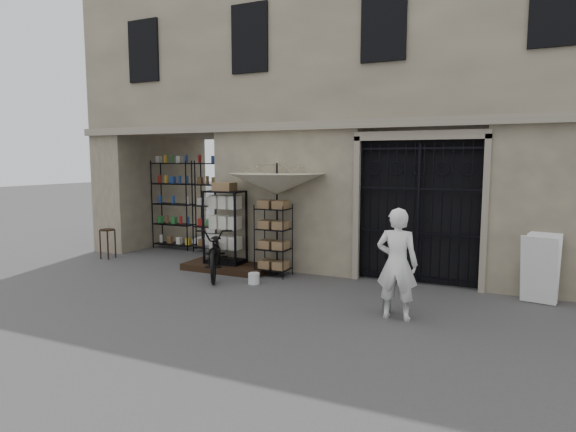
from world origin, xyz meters
The scene contains 15 objects.
ground centered at (0.00, 0.00, 0.00)m, with size 80.00×80.00×0.00m, color black.
main_building centered at (0.00, 4.00, 4.50)m, with size 14.00×4.00×9.00m, color gray.
shop_recess centered at (-4.50, 2.80, 1.50)m, with size 3.00×1.70×3.00m, color black.
shop_shelving centered at (-4.55, 3.30, 1.25)m, with size 2.70×0.50×2.50m, color black.
iron_gate centered at (1.75, 2.28, 1.50)m, with size 2.50×0.21×3.00m.
step_platform centered at (-2.40, 1.55, 0.07)m, with size 2.00×0.90×0.15m, color black.
display_cabinet centered at (-2.49, 1.61, 0.90)m, with size 0.86×0.56×1.81m.
wire_rack centered at (-1.22, 1.55, 0.77)m, with size 0.71×0.53×1.57m.
market_umbrella centered at (-1.20, 1.70, 2.12)m, with size 2.22×2.25×2.95m.
white_bucket centered at (-1.27, 0.74, 0.11)m, with size 0.23×0.23×0.23m, color silver.
bicycle centered at (-2.32, 0.98, 0.00)m, with size 0.74×1.11×2.11m, color black.
wooden_stool centered at (-5.91, 1.43, 0.40)m, with size 0.37×0.37×0.76m.
steel_bollard centered at (1.64, -0.01, 0.37)m, with size 0.14×0.14×0.75m, color slate.
shopkeeper centered at (1.84, -0.22, 0.00)m, with size 0.65×1.78×0.43m, color silver.
easel_sign centered at (3.96, 1.66, 0.63)m, with size 0.69×0.76×1.21m.
Camera 1 is at (3.38, -7.70, 2.52)m, focal length 30.00 mm.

